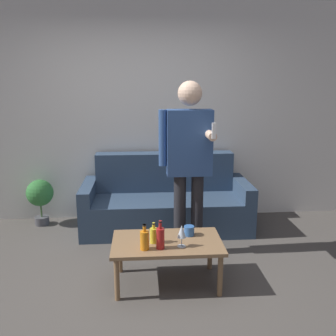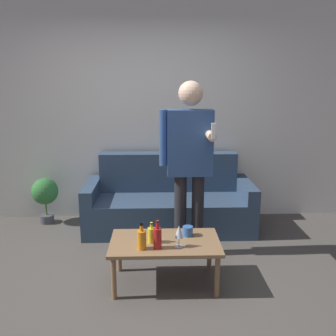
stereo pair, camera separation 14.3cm
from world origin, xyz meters
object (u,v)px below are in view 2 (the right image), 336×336
at_px(coffee_table, 165,246).
at_px(bottle_orange, 151,235).
at_px(person_standing_front, 189,156).
at_px(couch, 169,202).

relative_size(coffee_table, bottle_orange, 5.22).
bearing_deg(bottle_orange, person_standing_front, 57.76).
distance_m(couch, coffee_table, 1.33).
bearing_deg(couch, bottle_orange, -98.22).
relative_size(couch, person_standing_front, 1.13).
height_order(bottle_orange, person_standing_front, person_standing_front).
distance_m(couch, bottle_orange, 1.37).
distance_m(bottle_orange, person_standing_front, 0.89).
bearing_deg(coffee_table, person_standing_front, 65.81).
bearing_deg(person_standing_front, bottle_orange, -122.24).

